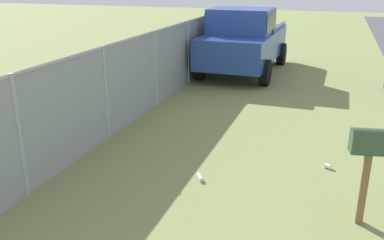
# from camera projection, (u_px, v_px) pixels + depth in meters

# --- Properties ---
(mailbox) EXTENTS (0.29, 0.51, 1.31)m
(mailbox) POSITION_uv_depth(u_px,v_px,m) (370.00, 149.00, 5.10)
(mailbox) COLOR brown
(mailbox) RESTS_ON ground
(pickup_truck) EXTENTS (4.87, 2.33, 2.09)m
(pickup_truck) POSITION_uv_depth(u_px,v_px,m) (244.00, 39.00, 13.39)
(pickup_truck) COLOR #284793
(pickup_truck) RESTS_ON ground
(fence_section) EXTENTS (14.24, 0.07, 1.83)m
(fence_section) POSITION_uv_depth(u_px,v_px,m) (105.00, 90.00, 7.91)
(fence_section) COLOR #9EA3A8
(fence_section) RESTS_ON ground
(litter_bottle_by_mailbox) EXTENTS (0.22, 0.18, 0.07)m
(litter_bottle_by_mailbox) POSITION_uv_depth(u_px,v_px,m) (200.00, 177.00, 6.58)
(litter_bottle_by_mailbox) COLOR #B2D8BF
(litter_bottle_by_mailbox) RESTS_ON ground
(litter_cup_midfield_b) EXTENTS (0.12, 0.12, 0.08)m
(litter_cup_midfield_b) POSITION_uv_depth(u_px,v_px,m) (328.00, 166.00, 6.94)
(litter_cup_midfield_b) COLOR white
(litter_cup_midfield_b) RESTS_ON ground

